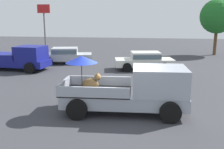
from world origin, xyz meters
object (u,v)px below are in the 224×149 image
Objects in this scene: pickup_truck_main at (134,89)px; motel_sign at (44,19)px; parked_sedan_near at (66,55)px; parked_sedan_far at (145,60)px; pickup_truck_red at (19,58)px.

motel_sign is at bearing 119.50° from pickup_truck_main.
pickup_truck_main is 12.65m from parked_sedan_near.
parked_sedan_near is (-6.59, 10.80, -0.23)m from pickup_truck_main.
parked_sedan_near is at bearing -25.09° from parked_sedan_far.
pickup_truck_main is 11.75m from pickup_truck_red.
parked_sedan_far is 13.81m from motel_sign.
pickup_truck_red is at bearing -140.09° from parked_sedan_near.
motel_sign is (-4.35, 5.98, 2.91)m from parked_sedan_near.
parked_sedan_far is at bearing -27.77° from parked_sedan_near.
pickup_truck_red is 0.95× the size of motel_sign.
pickup_truck_red is at bearing -78.37° from motel_sign.
parked_sedan_near is 7.95m from motel_sign.
parked_sedan_far is at bearing -34.75° from motel_sign.
parked_sedan_far is at bearing 14.65° from pickup_truck_red.
parked_sedan_far is (6.73, -1.71, 0.00)m from parked_sedan_near.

